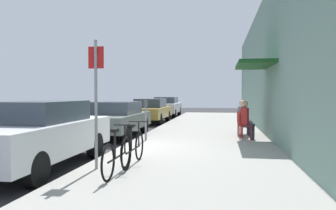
% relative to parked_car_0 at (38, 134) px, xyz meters
% --- Properties ---
extents(ground_plane, '(60.00, 60.00, 0.00)m').
position_rel_parked_car_0_xyz_m(ground_plane, '(1.10, 2.51, -0.77)').
color(ground_plane, '#2D2D30').
extents(sidewalk_slab, '(4.50, 32.00, 0.12)m').
position_rel_parked_car_0_xyz_m(sidewalk_slab, '(3.35, 4.51, -0.71)').
color(sidewalk_slab, '#9E9B93').
rests_on(sidewalk_slab, ground_plane).
extents(building_facade, '(1.40, 32.00, 5.43)m').
position_rel_parked_car_0_xyz_m(building_facade, '(5.75, 4.51, 1.95)').
color(building_facade, gray).
rests_on(building_facade, ground_plane).
extents(parked_car_0, '(1.80, 4.40, 1.48)m').
position_rel_parked_car_0_xyz_m(parked_car_0, '(0.00, 0.00, 0.00)').
color(parked_car_0, silver).
rests_on(parked_car_0, ground_plane).
extents(parked_car_1, '(1.80, 4.40, 1.34)m').
position_rel_parked_car_0_xyz_m(parked_car_1, '(0.00, 5.44, -0.06)').
color(parked_car_1, '#47514C').
rests_on(parked_car_1, ground_plane).
extents(parked_car_2, '(1.80, 4.40, 1.37)m').
position_rel_parked_car_0_xyz_m(parked_car_2, '(0.00, 11.60, -0.05)').
color(parked_car_2, '#A58433').
rests_on(parked_car_2, ground_plane).
extents(parked_car_3, '(1.80, 4.40, 1.42)m').
position_rel_parked_car_0_xyz_m(parked_car_3, '(0.00, 17.04, -0.02)').
color(parked_car_3, '#B7B7BC').
rests_on(parked_car_3, ground_plane).
extents(parking_meter, '(0.12, 0.10, 1.32)m').
position_rel_parked_car_0_xyz_m(parking_meter, '(1.55, 3.83, 0.12)').
color(parking_meter, slate).
rests_on(parking_meter, sidewalk_slab).
extents(street_sign, '(0.32, 0.06, 2.60)m').
position_rel_parked_car_0_xyz_m(street_sign, '(1.50, -0.35, 0.87)').
color(street_sign, gray).
rests_on(street_sign, sidewalk_slab).
extents(bicycle_0, '(0.46, 1.71, 0.90)m').
position_rel_parked_car_0_xyz_m(bicycle_0, '(2.07, -0.74, -0.29)').
color(bicycle_0, black).
rests_on(bicycle_0, sidewalk_slab).
extents(bicycle_1, '(0.46, 1.71, 0.90)m').
position_rel_parked_car_0_xyz_m(bicycle_1, '(2.14, 0.12, -0.29)').
color(bicycle_1, black).
rests_on(bicycle_1, sidewalk_slab).
extents(cafe_chair_0, '(0.54, 0.54, 0.87)m').
position_rel_parked_car_0_xyz_m(cafe_chair_0, '(4.77, 4.62, -0.14)').
color(cafe_chair_0, maroon).
rests_on(cafe_chair_0, sidewalk_slab).
extents(seated_patron_0, '(0.50, 0.45, 1.29)m').
position_rel_parked_car_0_xyz_m(seated_patron_0, '(4.82, 4.60, 0.05)').
color(seated_patron_0, '#232838').
rests_on(seated_patron_0, sidewalk_slab).
extents(cafe_chair_1, '(0.53, 0.53, 0.87)m').
position_rel_parked_car_0_xyz_m(cafe_chair_1, '(4.77, 5.49, -0.14)').
color(cafe_chair_1, maroon).
rests_on(cafe_chair_1, sidewalk_slab).
extents(seated_patron_1, '(0.49, 0.44, 1.29)m').
position_rel_parked_car_0_xyz_m(seated_patron_1, '(4.82, 5.50, 0.05)').
color(seated_patron_1, '#232838').
rests_on(seated_patron_1, sidewalk_slab).
extents(cafe_chair_2, '(0.53, 0.53, 0.87)m').
position_rel_parked_car_0_xyz_m(cafe_chair_2, '(4.77, 6.14, -0.14)').
color(cafe_chair_2, maroon).
rests_on(cafe_chair_2, sidewalk_slab).
extents(seated_patron_2, '(0.49, 0.44, 1.29)m').
position_rel_parked_car_0_xyz_m(seated_patron_2, '(4.82, 6.12, 0.05)').
color(seated_patron_2, '#232838').
rests_on(seated_patron_2, sidewalk_slab).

